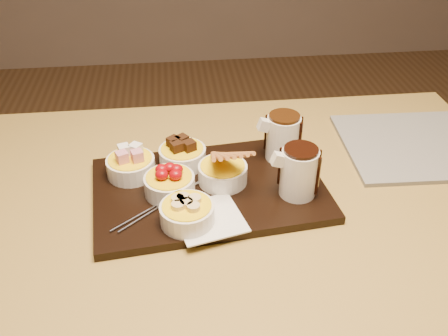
{
  "coord_description": "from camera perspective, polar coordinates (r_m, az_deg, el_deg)",
  "views": [
    {
      "loc": [
        -0.13,
        -0.8,
        1.37
      ],
      "look_at": [
        -0.04,
        0.01,
        0.81
      ],
      "focal_mm": 40.0,
      "sensor_mm": 36.0,
      "label": 1
    }
  ],
  "objects": [
    {
      "name": "bowl_biscotti",
      "position": [
        1.01,
        -0.15,
        -0.66
      ],
      "size": [
        0.1,
        0.1,
        0.04
      ],
      "primitive_type": "cylinder",
      "color": "silver",
      "rests_on": "serving_board"
    },
    {
      "name": "bowl_cake",
      "position": [
        1.06,
        -4.75,
        1.31
      ],
      "size": [
        0.1,
        0.1,
        0.04
      ],
      "primitive_type": "cylinder",
      "color": "silver",
      "rests_on": "serving_board"
    },
    {
      "name": "serving_board",
      "position": [
        1.01,
        -1.69,
        -2.48
      ],
      "size": [
        0.49,
        0.35,
        0.02
      ],
      "primitive_type": "cube",
      "rotation": [
        0.0,
        0.0,
        0.11
      ],
      "color": "black",
      "rests_on": "dining_table"
    },
    {
      "name": "bowl_marshmallows",
      "position": [
        1.05,
        -10.59,
        0.14
      ],
      "size": [
        0.1,
        0.1,
        0.04
      ],
      "primitive_type": "cylinder",
      "color": "silver",
      "rests_on": "serving_board"
    },
    {
      "name": "bowl_strawberries",
      "position": [
        0.98,
        -6.24,
        -1.94
      ],
      "size": [
        0.1,
        0.1,
        0.04
      ],
      "primitive_type": "cylinder",
      "color": "silver",
      "rests_on": "serving_board"
    },
    {
      "name": "newspaper",
      "position": [
        1.25,
        21.75,
        2.47
      ],
      "size": [
        0.38,
        0.31,
        0.01
      ],
      "primitive_type": "cube",
      "rotation": [
        0.0,
        0.0,
        -0.04
      ],
      "color": "beige",
      "rests_on": "dining_table"
    },
    {
      "name": "pitcher_milk_chocolate",
      "position": [
        1.08,
        6.75,
        3.43
      ],
      "size": [
        0.08,
        0.08,
        0.1
      ],
      "primitive_type": "cylinder",
      "rotation": [
        0.0,
        0.0,
        0.11
      ],
      "color": "silver",
      "rests_on": "serving_board"
    },
    {
      "name": "bowl_bananas",
      "position": [
        0.91,
        -4.23,
        -5.28
      ],
      "size": [
        0.1,
        0.1,
        0.04
      ],
      "primitive_type": "cylinder",
      "color": "silver",
      "rests_on": "serving_board"
    },
    {
      "name": "pitcher_dark_chocolate",
      "position": [
        0.97,
        8.55,
        -0.54
      ],
      "size": [
        0.08,
        0.08,
        0.1
      ],
      "primitive_type": "cylinder",
      "rotation": [
        0.0,
        0.0,
        0.11
      ],
      "color": "silver",
      "rests_on": "serving_board"
    },
    {
      "name": "napkin",
      "position": [
        0.93,
        -1.73,
        -5.78
      ],
      "size": [
        0.15,
        0.15,
        0.0
      ],
      "primitive_type": "cube",
      "rotation": [
        0.0,
        0.0,
        0.25
      ],
      "color": "white",
      "rests_on": "serving_board"
    },
    {
      "name": "dining_table",
      "position": [
        1.08,
        2.23,
        -7.05
      ],
      "size": [
        1.2,
        0.8,
        0.75
      ],
      "color": "#A1833C",
      "rests_on": "ground"
    },
    {
      "name": "fondue_skewers",
      "position": [
        0.97,
        -6.58,
        -3.6
      ],
      "size": [
        0.18,
        0.22,
        0.01
      ],
      "primitive_type": null,
      "rotation": [
        0.0,
        0.0,
        -0.91
      ],
      "color": "silver",
      "rests_on": "serving_board"
    }
  ]
}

